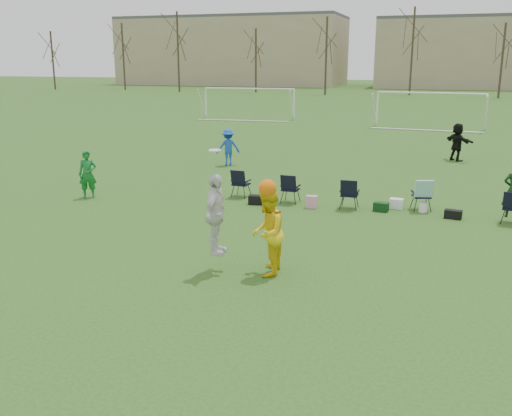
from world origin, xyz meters
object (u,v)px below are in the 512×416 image
at_px(goal_left, 249,95).
at_px(fielder_green_near, 88,174).
at_px(fielder_black, 457,142).
at_px(center_contest, 248,225).
at_px(goal_mid, 431,100).
at_px(fielder_blue, 228,147).

bearing_deg(goal_left, fielder_green_near, -87.34).
bearing_deg(fielder_black, fielder_green_near, 91.86).
distance_m(fielder_green_near, center_contest, 9.11).
bearing_deg(goal_mid, goal_left, 175.87).
xyz_separation_m(goal_left, goal_mid, (14.00, -2.00, 0.00)).
distance_m(fielder_green_near, fielder_black, 16.92).
bearing_deg(goal_left, fielder_black, -49.73).
bearing_deg(center_contest, goal_mid, 84.89).
xyz_separation_m(center_contest, goal_mid, (2.73, 30.53, 0.80)).
xyz_separation_m(fielder_green_near, fielder_blue, (2.28, 7.38, -0.00)).
distance_m(fielder_blue, center_contest, 13.51).
distance_m(fielder_black, center_contest, 17.53).
xyz_separation_m(fielder_blue, goal_left, (-5.98, 20.10, 1.10)).
height_order(fielder_black, goal_left, goal_left).
distance_m(fielder_green_near, goal_mid, 27.51).
relative_size(fielder_green_near, goal_mid, 0.22).
distance_m(fielder_green_near, fielder_blue, 7.73).
xyz_separation_m(fielder_green_near, goal_mid, (10.31, 25.48, 1.10)).
distance_m(center_contest, goal_mid, 30.66).
distance_m(fielder_blue, goal_mid, 19.83).
bearing_deg(fielder_green_near, goal_mid, 41.56).
distance_m(fielder_black, goal_left, 22.17).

